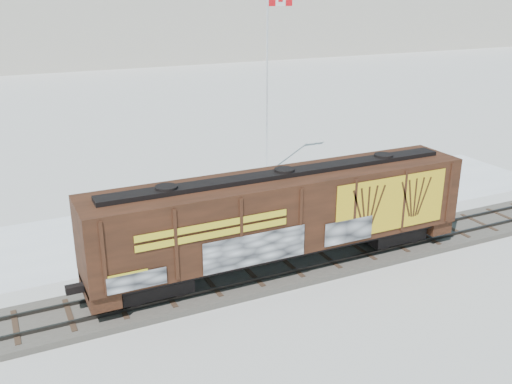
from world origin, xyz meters
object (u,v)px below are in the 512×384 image
hopper_railcar (284,214)px  car_silver (121,226)px  car_white (309,185)px  flagpole (268,108)px  car_dark (292,206)px

hopper_railcar → car_silver: size_ratio=4.32×
car_white → car_silver: bearing=107.3°
hopper_railcar → flagpole: flagpole is taller
hopper_railcar → car_dark: bearing=57.1°
flagpole → car_silver: bearing=-151.1°
flagpole → car_dark: (-2.53, -8.16, -4.00)m
hopper_railcar → car_white: 10.57m
car_dark → hopper_railcar: bearing=164.7°
car_white → hopper_railcar: bearing=154.7°
car_silver → hopper_railcar: bearing=-162.2°
car_white → flagpole: bearing=13.4°
car_dark → car_white: bearing=-28.1°
hopper_railcar → flagpole: size_ratio=1.42×
hopper_railcar → flagpole: 15.21m
car_silver → car_dark: (9.56, -1.48, 0.02)m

